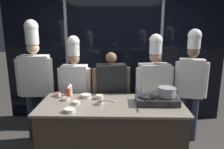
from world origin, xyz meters
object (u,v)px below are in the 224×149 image
at_px(prep_bowl_bell_pepper, 58,94).
at_px(serving_spoon_slotted, 112,101).
at_px(prep_bowl_rice, 76,102).
at_px(chef_line, 154,84).
at_px(chef_sous, 75,83).
at_px(stock_pot, 167,92).
at_px(prep_bowl_soy_glaze, 100,103).
at_px(portable_stove, 157,100).
at_px(prep_bowl_mushrooms, 66,99).
at_px(person_guest, 111,90).
at_px(frying_pan, 147,95).
at_px(squeeze_bottle_chili, 68,92).
at_px(chef_head, 35,75).
at_px(prep_bowl_bean_sprouts, 70,110).
at_px(prep_bowl_garlic, 86,96).
at_px(chef_pastry, 191,77).
at_px(prep_bowl_ginger, 100,97).
at_px(squeeze_bottle_clear, 70,89).

height_order(prep_bowl_bell_pepper, serving_spoon_slotted, prep_bowl_bell_pepper).
xyz_separation_m(prep_bowl_rice, chef_line, (1.15, 0.64, 0.08)).
bearing_deg(prep_bowl_rice, chef_sous, 101.97).
bearing_deg(stock_pot, prep_bowl_soy_glaze, -176.20).
bearing_deg(portable_stove, prep_bowl_mushrooms, 176.16).
bearing_deg(person_guest, frying_pan, 119.71).
xyz_separation_m(portable_stove, squeeze_bottle_chili, (-1.26, 0.22, 0.04)).
bearing_deg(prep_bowl_mushrooms, prep_bowl_rice, -38.81).
bearing_deg(chef_head, prep_bowl_bean_sprouts, 125.99).
xyz_separation_m(prep_bowl_garlic, chef_line, (1.05, 0.37, 0.08)).
bearing_deg(squeeze_bottle_chili, person_guest, 31.28).
distance_m(chef_head, person_guest, 1.27).
bearing_deg(frying_pan, prep_bowl_bell_pepper, 168.51).
bearing_deg(chef_pastry, serving_spoon_slotted, 37.35).
height_order(prep_bowl_bell_pepper, chef_head, chef_head).
bearing_deg(prep_bowl_bell_pepper, chef_line, 12.24).
bearing_deg(prep_bowl_bell_pepper, chef_pastry, 11.22).
relative_size(prep_bowl_ginger, prep_bowl_bean_sprouts, 0.81).
distance_m(frying_pan, chef_pastry, 1.06).
bearing_deg(serving_spoon_slotted, squeeze_bottle_chili, 165.20).
distance_m(prep_bowl_mushrooms, chef_head, 0.85).
height_order(stock_pot, chef_line, chef_line).
bearing_deg(stock_pot, chef_pastry, 51.39).
height_order(prep_bowl_mushrooms, chef_head, chef_head).
bearing_deg(portable_stove, prep_bowl_bean_sprouts, -163.80).
distance_m(prep_bowl_mushrooms, chef_sous, 0.53).
relative_size(portable_stove, prep_bowl_bean_sprouts, 4.00).
relative_size(prep_bowl_garlic, chef_sous, 0.08).
xyz_separation_m(squeeze_bottle_clear, chef_sous, (0.02, 0.29, 0.02)).
bearing_deg(person_guest, chef_pastry, 172.90).
height_order(prep_bowl_soy_glaze, chef_pastry, chef_pastry).
height_order(squeeze_bottle_clear, serving_spoon_slotted, squeeze_bottle_clear).
height_order(prep_bowl_rice, prep_bowl_soy_glaze, same).
bearing_deg(prep_bowl_mushrooms, prep_bowl_ginger, 9.27).
relative_size(squeeze_bottle_chili, chef_sous, 0.10).
bearing_deg(chef_head, stock_pot, 160.00).
height_order(prep_bowl_rice, person_guest, person_guest).
relative_size(chef_head, person_guest, 1.33).
bearing_deg(squeeze_bottle_clear, chef_line, 11.11).
bearing_deg(chef_line, stock_pot, 86.74).
distance_m(chef_sous, chef_line, 1.29).
distance_m(squeeze_bottle_chili, prep_bowl_ginger, 0.47).
height_order(squeeze_bottle_chili, chef_head, chef_head).
height_order(squeeze_bottle_clear, prep_bowl_soy_glaze, squeeze_bottle_clear).
distance_m(stock_pot, prep_bowl_bean_sprouts, 1.31).
height_order(stock_pot, prep_bowl_garlic, stock_pot).
distance_m(prep_bowl_rice, prep_bowl_bell_pepper, 0.46).
bearing_deg(prep_bowl_ginger, squeeze_bottle_clear, 160.77).
relative_size(frying_pan, squeeze_bottle_chili, 2.23).
bearing_deg(prep_bowl_mushrooms, portable_stove, -3.84).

